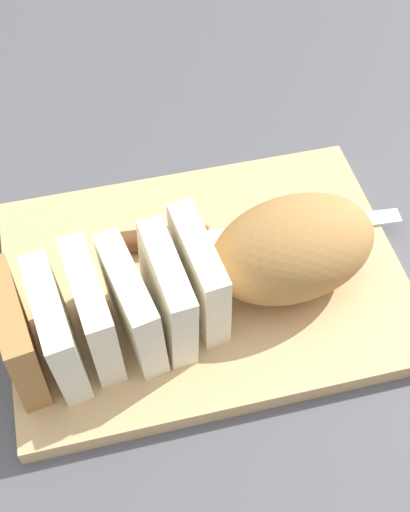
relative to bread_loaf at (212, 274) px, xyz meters
The scene contains 8 objects.
ground_plane 0.07m from the bread_loaf, 94.39° to the right, with size 3.00×3.00×0.00m, color #4C4C51.
cutting_board 0.06m from the bread_loaf, 94.39° to the right, with size 0.38×0.28×0.02m, color tan.
bread_loaf is the anchor object (origin of this frame).
bread_knife 0.08m from the bread_loaf, 90.56° to the right, with size 0.29×0.05×0.02m.
crumb_near_knife 0.09m from the bread_loaf, 20.52° to the right, with size 0.01×0.01×0.01m, color tan.
crumb_near_loaf 0.04m from the bread_loaf, 51.18° to the right, with size 0.01×0.01×0.01m, color tan.
crumb_stray_left 0.10m from the bread_loaf, 136.00° to the right, with size 0.01×0.01×0.01m, color tan.
crumb_stray_right 0.10m from the bread_loaf, 103.25° to the right, with size 0.00×0.00×0.00m, color tan.
Camera 1 is at (0.11, 0.38, 0.55)m, focal length 48.47 mm.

